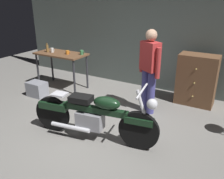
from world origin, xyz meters
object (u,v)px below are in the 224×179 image
mug_green_speckled (82,52)px  wooden_dresser (197,80)px  motorcycle (93,115)px  person_standing (149,68)px  storage_bin (37,89)px  bottle (47,48)px  mug_orange_travel (68,52)px  mug_white_ceramic (52,50)px

mug_green_speckled → wooden_dresser: bearing=11.7°
motorcycle → person_standing: bearing=65.9°
storage_bin → bottle: size_ratio=1.83×
mug_green_speckled → person_standing: bearing=-9.8°
mug_orange_travel → person_standing: bearing=-4.9°
wooden_dresser → storage_bin: wooden_dresser is taller
storage_bin → mug_green_speckled: bearing=51.4°
wooden_dresser → bottle: 3.65m
wooden_dresser → bottle: bearing=-168.2°
mug_white_ceramic → person_standing: bearing=-3.2°
person_standing → mug_green_speckled: person_standing is taller
person_standing → wooden_dresser: 1.21m
person_standing → storage_bin: (-2.57, -0.56, -0.76)m
storage_bin → mug_orange_travel: (0.37, 0.75, 0.78)m
motorcycle → storage_bin: 2.37m
motorcycle → bottle: (-2.41, 1.53, 0.55)m
storage_bin → mug_white_ceramic: (-0.08, 0.71, 0.79)m
person_standing → mug_orange_travel: person_standing is taller
mug_green_speckled → mug_white_ceramic: 0.80m
storage_bin → mug_orange_travel: bearing=63.5°
person_standing → wooden_dresser: size_ratio=1.52×
person_standing → mug_orange_travel: size_ratio=14.12×
motorcycle → person_standing: person_standing is taller
bottle → mug_green_speckled: bearing=12.2°
wooden_dresser → bottle: (-3.55, -0.74, 0.45)m
wooden_dresser → mug_green_speckled: bearing=-168.3°
person_standing → mug_white_ceramic: 2.65m
wooden_dresser → bottle: bottle is taller
person_standing → wooden_dresser: (0.76, 0.87, -0.38)m
person_standing → wooden_dresser: bearing=-101.5°
wooden_dresser → storage_bin: 3.64m
wooden_dresser → motorcycle: bearing=-116.6°
wooden_dresser → mug_white_ceramic: bearing=-168.1°
person_standing → storage_bin: size_ratio=3.80×
mug_green_speckled → storage_bin: bearing=-128.6°
person_standing → mug_green_speckled: (-1.87, 0.32, 0.03)m
mug_white_ceramic → motorcycle: bearing=-34.4°
motorcycle → mug_white_ceramic: bearing=136.6°
person_standing → mug_orange_travel: 2.20m
motorcycle → mug_green_speckled: mug_green_speckled is taller
motorcycle → bottle: bearing=138.6°
motorcycle → wooden_dresser: 2.54m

